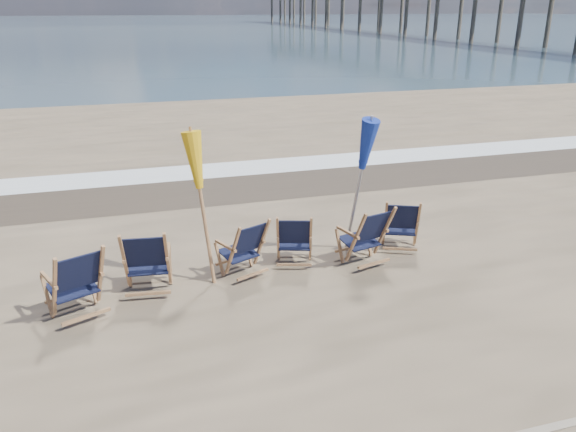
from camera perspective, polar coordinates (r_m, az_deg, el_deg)
name	(u,v)px	position (r m, az deg, el deg)	size (l,w,h in m)	color
ocean	(125,25)	(133.95, -16.21, 18.17)	(400.00, 400.00, 0.00)	#3C5564
surf_foam	(223,170)	(14.93, -6.65, 4.71)	(200.00, 1.40, 0.01)	silver
wet_sand_strip	(234,186)	(13.52, -5.52, 3.04)	(200.00, 2.60, 0.00)	#42362A
beach_chair_0	(101,277)	(8.19, -18.46, -5.92)	(0.71, 0.80, 1.11)	black
beach_chair_1	(168,261)	(8.44, -12.13, -4.53)	(0.70, 0.79, 1.09)	black
beach_chair_2	(262,244)	(8.95, -2.66, -2.89)	(0.64, 0.72, 1.00)	black
beach_chair_3	(311,241)	(9.14, 2.32, -2.51)	(0.61, 0.69, 0.96)	black
beach_chair_4	(385,233)	(9.41, 9.79, -1.75)	(0.68, 0.77, 1.07)	black
beach_chair_5	(417,226)	(9.93, 13.02, -1.00)	(0.63, 0.71, 0.99)	black
umbrella_yellow	(201,169)	(8.35, -8.80, 4.74)	(0.30, 0.30, 2.35)	#A5744A
umbrella_blue	(359,147)	(9.32, 7.24, 6.94)	(0.30, 0.30, 2.43)	#A5A5AD
fishing_pier	(398,0)	(89.49, 11.14, 20.68)	(4.40, 140.00, 9.30)	brown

